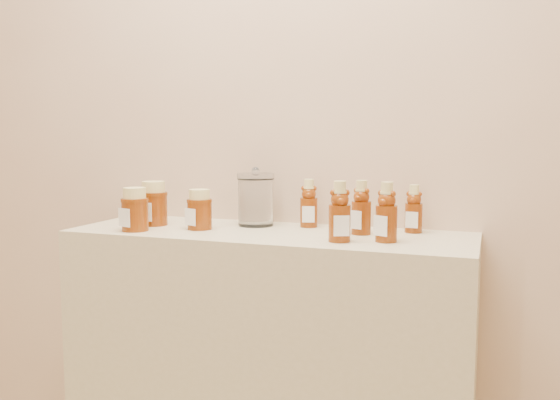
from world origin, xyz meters
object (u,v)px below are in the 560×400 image
at_px(display_table, 269,377).
at_px(bear_bottle_front_left, 340,207).
at_px(glass_canister, 256,197).
at_px(bear_bottle_back_left, 309,200).
at_px(honey_jar_left, 154,203).

distance_m(display_table, bear_bottle_front_left, 0.60).
bearing_deg(glass_canister, bear_bottle_back_left, 10.26).
xyz_separation_m(honey_jar_left, glass_canister, (0.31, 0.10, 0.02)).
height_order(display_table, bear_bottle_front_left, bear_bottle_front_left).
xyz_separation_m(bear_bottle_front_left, glass_canister, (-0.32, 0.19, -0.00)).
height_order(display_table, honey_jar_left, honey_jar_left).
distance_m(bear_bottle_back_left, glass_canister, 0.17).
height_order(bear_bottle_back_left, honey_jar_left, bear_bottle_back_left).
xyz_separation_m(display_table, bear_bottle_front_left, (0.24, -0.09, 0.54)).
distance_m(bear_bottle_front_left, glass_canister, 0.37).
bearing_deg(glass_canister, display_table, -51.22).
distance_m(bear_bottle_back_left, honey_jar_left, 0.49).
xyz_separation_m(display_table, bear_bottle_back_left, (0.09, 0.13, 0.53)).
distance_m(bear_bottle_back_left, bear_bottle_front_left, 0.27).
xyz_separation_m(bear_bottle_back_left, bear_bottle_front_left, (0.15, -0.22, 0.01)).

